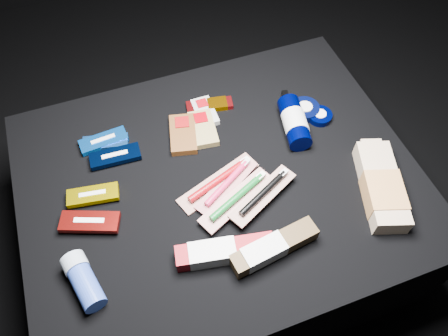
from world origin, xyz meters
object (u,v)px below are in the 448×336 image
object	(u,v)px
lotion_bottle	(294,122)
toothpaste_carton_red	(221,252)
bodywash_bottle	(381,187)
deodorant_stick	(83,280)

from	to	relation	value
lotion_bottle	toothpaste_carton_red	xyz separation A→B (m)	(-0.31, -0.27, -0.01)
bodywash_bottle	toothpaste_carton_red	xyz separation A→B (m)	(-0.42, -0.02, -0.00)
bodywash_bottle	deodorant_stick	size ratio (longest dim) A/B	1.89
lotion_bottle	bodywash_bottle	size ratio (longest dim) A/B	0.77
lotion_bottle	deodorant_stick	bearing A→B (deg)	-146.75
bodywash_bottle	deodorant_stick	bearing A→B (deg)	-162.94
deodorant_stick	bodywash_bottle	bearing A→B (deg)	-15.22
deodorant_stick	toothpaste_carton_red	size ratio (longest dim) A/B	0.61
deodorant_stick	toothpaste_carton_red	world-z (taller)	deodorant_stick
lotion_bottle	deodorant_stick	xyz separation A→B (m)	(-0.60, -0.24, -0.01)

